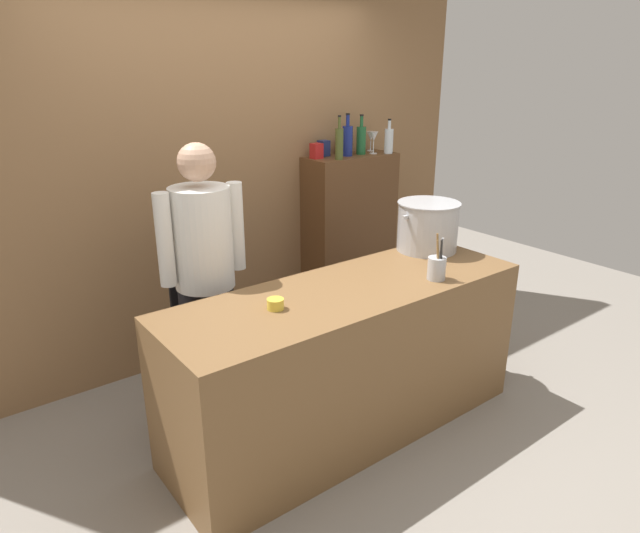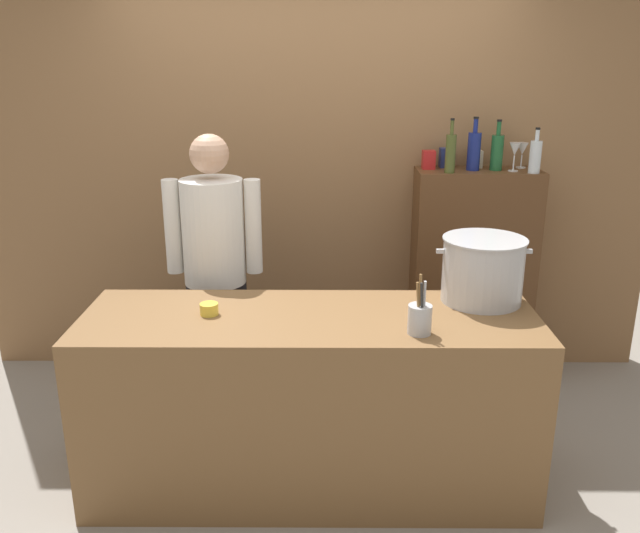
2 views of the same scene
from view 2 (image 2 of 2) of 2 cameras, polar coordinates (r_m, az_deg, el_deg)
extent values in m
plane|color=gray|center=(3.51, -0.82, -17.99)|extent=(8.00, 8.00, 0.00)
cube|color=olive|center=(4.28, -0.53, 10.44)|extent=(4.40, 0.10, 3.00)
cube|color=brown|center=(3.27, -0.86, -11.59)|extent=(2.13, 0.70, 0.90)
cube|color=brown|center=(4.36, 12.94, -0.83)|extent=(0.76, 0.32, 1.38)
cylinder|color=black|center=(3.89, -7.22, -7.17)|extent=(0.14, 0.14, 0.84)
cylinder|color=black|center=(3.91, -10.15, -7.12)|extent=(0.14, 0.14, 0.84)
cylinder|color=white|center=(3.66, -9.21, 2.98)|extent=(0.34, 0.34, 0.58)
cube|color=black|center=(3.89, -8.64, 0.26)|extent=(0.30, 0.02, 0.52)
cylinder|color=white|center=(3.62, -5.78, 3.45)|extent=(0.09, 0.09, 0.52)
cylinder|color=white|center=(3.69, -12.61, 3.38)|extent=(0.09, 0.09, 0.52)
sphere|color=tan|center=(3.57, -9.55, 9.58)|extent=(0.21, 0.21, 0.21)
cylinder|color=#B7BABF|center=(3.29, 13.87, -0.36)|extent=(0.39, 0.39, 0.31)
cylinder|color=#B7BABF|center=(3.25, 14.08, 2.31)|extent=(0.40, 0.40, 0.01)
cube|color=#B7BABF|center=(3.22, 10.34, 1.32)|extent=(0.04, 0.02, 0.02)
cube|color=#B7BABF|center=(3.32, 17.56, 1.27)|extent=(0.04, 0.02, 0.02)
cylinder|color=#B7BABF|center=(2.89, 8.61, -4.54)|extent=(0.10, 0.10, 0.13)
cylinder|color=#B7BABF|center=(2.87, 8.98, -3.29)|extent=(0.02, 0.04, 0.23)
cylinder|color=olive|center=(2.86, 8.68, -3.08)|extent=(0.02, 0.03, 0.25)
cylinder|color=#262626|center=(2.85, 8.81, -3.50)|extent=(0.03, 0.01, 0.22)
cylinder|color=olive|center=(2.85, 8.49, -3.46)|extent=(0.03, 0.02, 0.22)
cylinder|color=yellow|center=(3.12, -9.56, -3.64)|extent=(0.09, 0.09, 0.05)
cylinder|color=#1E592D|center=(4.20, 15.03, 9.48)|extent=(0.08, 0.08, 0.21)
cylinder|color=#1E592D|center=(4.18, 15.20, 11.45)|extent=(0.03, 0.03, 0.08)
cylinder|color=black|center=(4.18, 15.25, 12.07)|extent=(0.03, 0.03, 0.01)
cylinder|color=silver|center=(4.16, 18.09, 8.98)|extent=(0.07, 0.07, 0.19)
cylinder|color=silver|center=(4.14, 18.27, 10.72)|extent=(0.02, 0.02, 0.07)
cylinder|color=black|center=(4.14, 18.32, 11.25)|extent=(0.03, 0.03, 0.01)
cylinder|color=navy|center=(4.16, 13.15, 9.65)|extent=(0.08, 0.08, 0.23)
cylinder|color=navy|center=(4.15, 13.30, 11.75)|extent=(0.03, 0.03, 0.08)
cylinder|color=black|center=(4.14, 13.35, 12.40)|extent=(0.03, 0.03, 0.01)
cylinder|color=#475123|center=(4.04, 11.21, 9.53)|extent=(0.06, 0.06, 0.23)
cylinder|color=#475123|center=(4.02, 11.34, 11.70)|extent=(0.02, 0.02, 0.08)
cylinder|color=black|center=(4.02, 11.38, 12.36)|extent=(0.02, 0.02, 0.01)
cylinder|color=silver|center=(4.34, 16.95, 8.19)|extent=(0.06, 0.06, 0.01)
cylinder|color=silver|center=(4.33, 17.00, 8.72)|extent=(0.01, 0.01, 0.08)
cone|color=silver|center=(4.32, 17.09, 9.70)|extent=(0.07, 0.07, 0.08)
cylinder|color=silver|center=(4.20, 16.33, 7.94)|extent=(0.06, 0.06, 0.01)
cylinder|color=silver|center=(4.19, 16.39, 8.58)|extent=(0.01, 0.01, 0.09)
cone|color=silver|center=(4.18, 16.49, 9.71)|extent=(0.07, 0.07, 0.08)
cube|color=red|center=(4.17, 9.37, 9.09)|extent=(0.08, 0.08, 0.11)
cube|color=navy|center=(4.24, 10.80, 9.21)|extent=(0.07, 0.07, 0.12)
cube|color=beige|center=(4.27, 13.24, 9.04)|extent=(0.08, 0.08, 0.11)
camera|label=1|loc=(2.03, -70.46, 6.00)|focal=31.36mm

